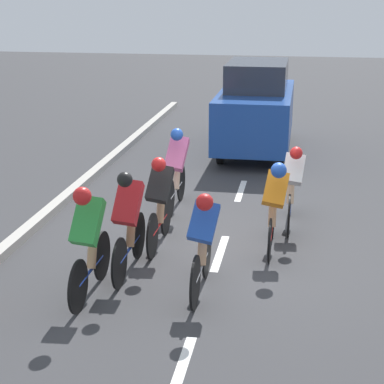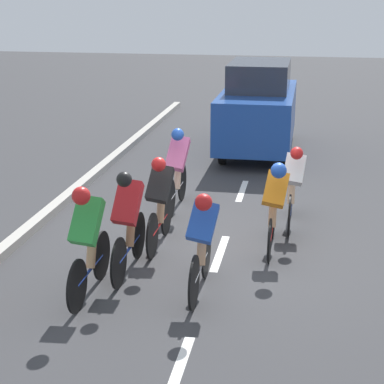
{
  "view_description": "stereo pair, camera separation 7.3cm",
  "coord_description": "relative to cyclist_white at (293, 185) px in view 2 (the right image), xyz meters",
  "views": [
    {
      "loc": [
        -1.11,
        9.29,
        3.82
      ],
      "look_at": [
        0.43,
        0.37,
        0.95
      ],
      "focal_mm": 60.0,
      "sensor_mm": 36.0,
      "label": 1
    },
    {
      "loc": [
        -1.19,
        9.27,
        3.82
      ],
      "look_at": [
        0.43,
        0.37,
        0.95
      ],
      "focal_mm": 60.0,
      "sensor_mm": 36.0,
      "label": 2
    }
  ],
  "objects": [
    {
      "name": "cyclist_orange",
      "position": [
        0.24,
        1.13,
        0.04
      ],
      "size": [
        0.4,
        1.63,
        1.46
      ],
      "color": "black",
      "rests_on": "ground"
    },
    {
      "name": "curb",
      "position": [
        4.21,
        1.36,
        -0.67
      ],
      "size": [
        0.2,
        24.93,
        0.14
      ],
      "primitive_type": "cube",
      "color": "#B7B2A8",
      "rests_on": "ground"
    },
    {
      "name": "cyclist_blue",
      "position": [
        1.07,
        2.74,
        0.02
      ],
      "size": [
        0.41,
        1.66,
        1.46
      ],
      "color": "black",
      "rests_on": "ground"
    },
    {
      "name": "cyclist_green",
      "position": [
        2.48,
        3.08,
        0.09
      ],
      "size": [
        0.37,
        1.65,
        1.57
      ],
      "color": "black",
      "rests_on": "ground"
    },
    {
      "name": "lane_stripe_near",
      "position": [
        1.01,
        4.56,
        -0.73
      ],
      "size": [
        0.12,
        1.4,
        0.01
      ],
      "primitive_type": "cube",
      "color": "white",
      "rests_on": "ground"
    },
    {
      "name": "lane_stripe_far",
      "position": [
        1.01,
        -1.84,
        -0.73
      ],
      "size": [
        0.12,
        1.4,
        0.01
      ],
      "primitive_type": "cube",
      "color": "white",
      "rests_on": "ground"
    },
    {
      "name": "support_car",
      "position": [
        1.0,
        -5.14,
        0.35
      ],
      "size": [
        1.7,
        4.07,
        2.17
      ],
      "color": "black",
      "rests_on": "ground"
    },
    {
      "name": "cyclist_black",
      "position": [
        1.96,
        1.29,
        0.04
      ],
      "size": [
        0.4,
        1.66,
        1.5
      ],
      "color": "black",
      "rests_on": "ground"
    },
    {
      "name": "lane_stripe_mid",
      "position": [
        1.01,
        1.36,
        -0.73
      ],
      "size": [
        0.12,
        1.4,
        0.01
      ],
      "primitive_type": "cube",
      "color": "white",
      "rests_on": "ground"
    },
    {
      "name": "cyclist_red",
      "position": [
        2.17,
        2.3,
        0.07
      ],
      "size": [
        0.37,
        1.72,
        1.56
      ],
      "color": "black",
      "rests_on": "ground"
    },
    {
      "name": "cyclist_pink",
      "position": [
        2.05,
        -0.48,
        0.07
      ],
      "size": [
        0.41,
        1.74,
        1.56
      ],
      "color": "black",
      "rests_on": "ground"
    },
    {
      "name": "ground_plane",
      "position": [
        1.01,
        0.99,
        -0.74
      ],
      "size": [
        60.0,
        60.0,
        0.0
      ],
      "primitive_type": "plane",
      "color": "#38383A"
    },
    {
      "name": "cyclist_white",
      "position": [
        0.0,
        0.0,
        0.0
      ],
      "size": [
        0.38,
        1.73,
        1.44
      ],
      "color": "black",
      "rests_on": "ground"
    }
  ]
}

